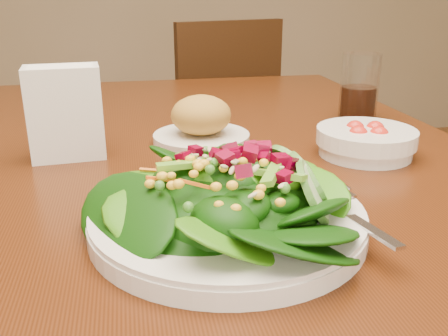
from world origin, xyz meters
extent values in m
cube|color=#461F0C|center=(0.00, 0.00, 0.73)|extent=(0.90, 1.40, 0.04)
cylinder|color=black|center=(-0.39, 0.64, 0.35)|extent=(0.07, 0.07, 0.71)
cylinder|color=black|center=(0.39, 0.64, 0.35)|extent=(0.07, 0.07, 0.71)
cube|color=black|center=(0.18, 1.15, 0.42)|extent=(0.51, 0.51, 0.04)
cylinder|color=black|center=(0.30, 1.36, 0.20)|extent=(0.04, 0.04, 0.40)
cylinder|color=black|center=(-0.04, 1.27, 0.20)|extent=(0.04, 0.04, 0.40)
cylinder|color=black|center=(0.40, 1.02, 0.20)|extent=(0.04, 0.04, 0.40)
cylinder|color=black|center=(0.06, 0.93, 0.20)|extent=(0.04, 0.04, 0.40)
cube|color=black|center=(0.23, 0.96, 0.67)|extent=(0.39, 0.14, 0.45)
cylinder|color=white|center=(-0.02, -0.23, 0.76)|extent=(0.30, 0.30, 0.02)
ellipsoid|color=black|center=(-0.02, -0.23, 0.79)|extent=(0.20, 0.20, 0.05)
cube|color=silver|center=(0.11, -0.26, 0.77)|extent=(0.05, 0.18, 0.01)
cylinder|color=white|center=(0.00, 0.09, 0.76)|extent=(0.16, 0.16, 0.02)
ellipsoid|color=#BA8734|center=(0.00, 0.09, 0.80)|extent=(0.10, 0.10, 0.07)
cylinder|color=white|center=(0.25, -0.02, 0.77)|extent=(0.15, 0.15, 0.04)
sphere|color=red|center=(0.27, -0.01, 0.79)|extent=(0.03, 0.03, 0.03)
sphere|color=red|center=(0.24, 0.00, 0.79)|extent=(0.03, 0.03, 0.03)
sphere|color=red|center=(0.23, -0.03, 0.79)|extent=(0.03, 0.03, 0.03)
sphere|color=red|center=(0.26, -0.04, 0.79)|extent=(0.03, 0.03, 0.03)
cylinder|color=silver|center=(0.33, 0.19, 0.82)|extent=(0.07, 0.07, 0.13)
cylinder|color=black|center=(0.33, 0.19, 0.78)|extent=(0.07, 0.07, 0.07)
cube|color=white|center=(-0.21, 0.06, 0.82)|extent=(0.11, 0.07, 0.14)
cube|color=white|center=(-0.21, 0.06, 0.83)|extent=(0.10, 0.06, 0.12)
camera|label=1|loc=(-0.12, -0.72, 1.01)|focal=40.00mm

